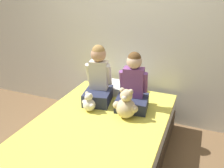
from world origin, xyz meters
name	(u,v)px	position (x,y,z in m)	size (l,w,h in m)	color
ground_plane	(98,161)	(0.00, 0.00, 0.00)	(14.00, 14.00, 0.00)	brown
wall_behind_bed	(132,28)	(0.00, 1.10, 1.25)	(8.00, 0.06, 2.50)	silver
bed	(98,143)	(0.00, 0.00, 0.23)	(1.32, 1.98, 0.47)	#473828
child_on_left	(98,80)	(-0.20, 0.48, 0.74)	(0.36, 0.44, 0.68)	#282D47
child_on_right	(133,87)	(0.22, 0.48, 0.72)	(0.39, 0.39, 0.64)	#282D47
teddy_bear_held_by_left_child	(89,103)	(-0.20, 0.22, 0.56)	(0.17, 0.14, 0.22)	silver
teddy_bear_held_by_right_child	(126,105)	(0.22, 0.24, 0.61)	(0.28, 0.21, 0.33)	#D1B78E
pillow_at_headboard	(123,89)	(0.00, 0.80, 0.52)	(0.46, 0.32, 0.11)	white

